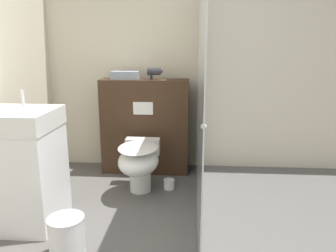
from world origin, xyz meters
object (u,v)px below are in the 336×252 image
object	(u,v)px
sink_vanity	(20,168)
hair_drier	(155,72)
waste_bin	(67,237)
toilet	(139,162)

from	to	relation	value
sink_vanity	hair_drier	world-z (taller)	hair_drier
waste_bin	hair_drier	bearing A→B (deg)	74.96
sink_vanity	waste_bin	distance (m)	0.77
sink_vanity	toilet	bearing A→B (deg)	36.16
toilet	hair_drier	xyz separation A→B (m)	(0.10, 0.57, 0.85)
toilet	sink_vanity	distance (m)	1.09
toilet	waste_bin	world-z (taller)	toilet
toilet	sink_vanity	bearing A→B (deg)	-143.84
sink_vanity	waste_bin	xyz separation A→B (m)	(0.53, -0.44, -0.33)
toilet	sink_vanity	world-z (taller)	sink_vanity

